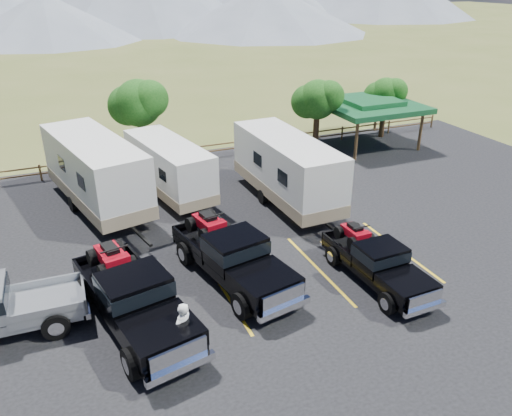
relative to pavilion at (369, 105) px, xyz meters
name	(u,v)px	position (x,y,z in m)	size (l,w,h in m)	color
ground	(325,345)	(-13.00, -17.00, -2.79)	(320.00, 320.00, 0.00)	#505926
asphalt_lot	(284,294)	(-13.00, -14.00, -2.77)	(44.00, 34.00, 0.04)	black
stall_lines	(273,280)	(-13.00, -13.00, -2.74)	(12.12, 5.50, 0.01)	gold
tree_ne_a	(317,100)	(-4.03, 0.01, 0.69)	(3.11, 2.92, 4.76)	#312413
tree_ne_b	(385,94)	(1.98, 1.01, 0.34)	(2.77, 2.59, 4.27)	#312413
tree_north	(138,103)	(-15.03, 2.02, 1.05)	(3.46, 3.24, 5.25)	#312413
rail_fence	(208,149)	(-11.00, 1.50, -2.18)	(36.12, 0.12, 1.00)	brown
pavilion	(369,105)	(0.00, 0.00, 0.00)	(6.20, 6.20, 3.22)	brown
rig_left	(133,296)	(-18.40, -13.56, -1.65)	(3.50, 7.12, 2.28)	black
rig_center	(232,255)	(-14.42, -12.26, -1.68)	(3.36, 6.91, 2.21)	black
rig_right	(376,261)	(-9.40, -14.50, -1.87)	(2.06, 5.52, 1.82)	black
trailer_left	(96,173)	(-18.34, -3.50, -0.88)	(4.47, 10.30, 3.57)	silver
trailer_center	(169,168)	(-14.67, -3.47, -1.21)	(3.45, 8.51, 2.94)	silver
trailer_right	(287,170)	(-9.35, -6.56, -0.97)	(2.78, 9.79, 3.40)	silver
person_a	(183,330)	(-17.28, -15.75, -1.78)	(0.70, 0.46, 1.93)	white
person_b	(130,313)	(-18.61, -14.12, -1.89)	(0.83, 0.65, 1.71)	slate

